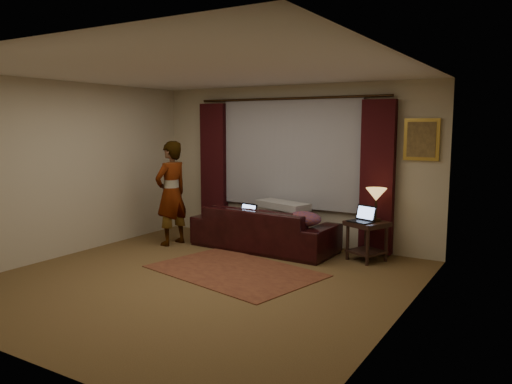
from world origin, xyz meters
TOP-DOWN VIEW (x-y plane):
  - floor at (0.00, 0.00)m, footprint 5.00×5.00m
  - ceiling at (0.00, 0.00)m, footprint 5.00×5.00m
  - wall_back at (0.00, 2.50)m, footprint 5.00×0.02m
  - wall_front at (0.00, -2.50)m, footprint 5.00×0.02m
  - wall_left at (-2.50, 0.00)m, footprint 0.02×5.00m
  - wall_right at (2.50, 0.00)m, footprint 0.02×5.00m
  - sheer_curtain at (0.00, 2.44)m, footprint 2.50×0.05m
  - drape_left at (-1.50, 2.39)m, footprint 0.50×0.14m
  - drape_right at (1.50, 2.39)m, footprint 0.50×0.14m
  - curtain_rod at (0.00, 2.39)m, footprint 0.04×0.04m
  - picture_frame at (2.10, 2.47)m, footprint 0.50×0.04m
  - sofa at (-0.13, 1.82)m, footprint 2.34×1.08m
  - throw_blanket at (0.08, 2.06)m, footprint 0.98×0.62m
  - clothing_pile at (0.64, 1.68)m, footprint 0.63×0.56m
  - laptop_sofa at (-0.41, 1.66)m, footprint 0.40×0.43m
  - area_rug at (0.15, 0.55)m, footprint 2.46×1.90m
  - end_table at (1.50, 1.99)m, footprint 0.66×0.66m
  - tiffany_lamp at (1.59, 2.07)m, footprint 0.39×0.39m
  - laptop_table at (1.43, 1.88)m, footprint 0.42×0.44m
  - person at (-1.58, 1.31)m, footprint 0.56×0.56m

SIDE VIEW (x-z plane):
  - floor at x=0.00m, z-range -0.01..0.00m
  - area_rug at x=0.15m, z-range 0.00..0.01m
  - end_table at x=1.50m, z-range 0.00..0.58m
  - sofa at x=-0.13m, z-range 0.00..0.93m
  - clothing_pile at x=0.64m, z-range 0.47..0.68m
  - laptop_sofa at x=-0.41m, z-range 0.47..0.71m
  - laptop_table at x=1.43m, z-range 0.58..0.81m
  - tiffany_lamp at x=1.59m, z-range 0.58..1.06m
  - person at x=-1.58m, z-range 0.00..1.70m
  - throw_blanket at x=0.08m, z-range 0.89..0.99m
  - drape_left at x=-1.50m, z-range 0.03..2.33m
  - drape_right at x=1.50m, z-range 0.03..2.33m
  - wall_back at x=0.00m, z-range 0.00..2.60m
  - wall_front at x=0.00m, z-range 0.00..2.60m
  - wall_left at x=-2.50m, z-range 0.00..2.60m
  - wall_right at x=2.50m, z-range 0.00..2.60m
  - sheer_curtain at x=0.00m, z-range 0.60..2.40m
  - picture_frame at x=2.10m, z-range 1.45..2.05m
  - curtain_rod at x=0.00m, z-range 0.68..4.08m
  - ceiling at x=0.00m, z-range 2.59..2.61m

